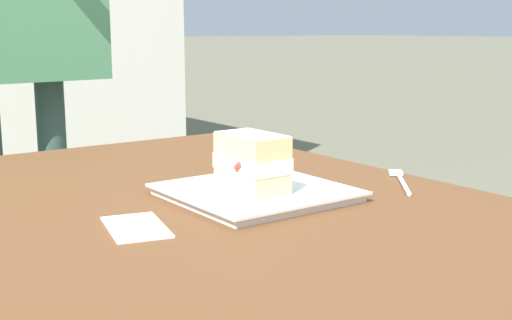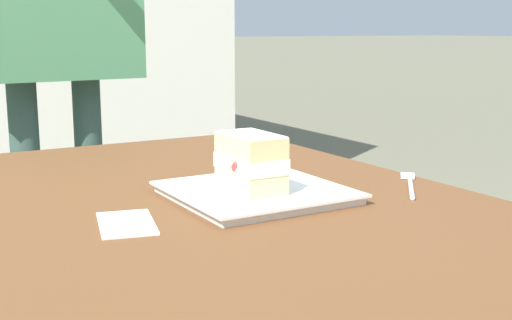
% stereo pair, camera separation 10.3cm
% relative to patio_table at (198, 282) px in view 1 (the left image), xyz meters
% --- Properties ---
extents(patio_table, '(1.22, 0.87, 0.73)m').
position_rel_patio_table_xyz_m(patio_table, '(0.00, 0.00, 0.00)').
color(patio_table, brown).
rests_on(patio_table, ground).
extents(dessert_plate, '(0.25, 0.25, 0.02)m').
position_rel_patio_table_xyz_m(dessert_plate, '(-0.01, 0.11, 0.12)').
color(dessert_plate, white).
rests_on(dessert_plate, patio_table).
extents(cake_slice, '(0.11, 0.07, 0.09)m').
position_rel_patio_table_xyz_m(cake_slice, '(-0.00, 0.10, 0.17)').
color(cake_slice, '#EAD18C').
rests_on(cake_slice, dessert_plate).
extents(dessert_fork, '(0.14, 0.12, 0.01)m').
position_rel_patio_table_xyz_m(dessert_fork, '(0.05, 0.38, 0.11)').
color(dessert_fork, silver).
rests_on(dessert_fork, patio_table).
extents(paper_napkin, '(0.14, 0.10, 0.00)m').
position_rel_patio_table_xyz_m(paper_napkin, '(0.03, -0.11, 0.11)').
color(paper_napkin, silver).
rests_on(paper_napkin, patio_table).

